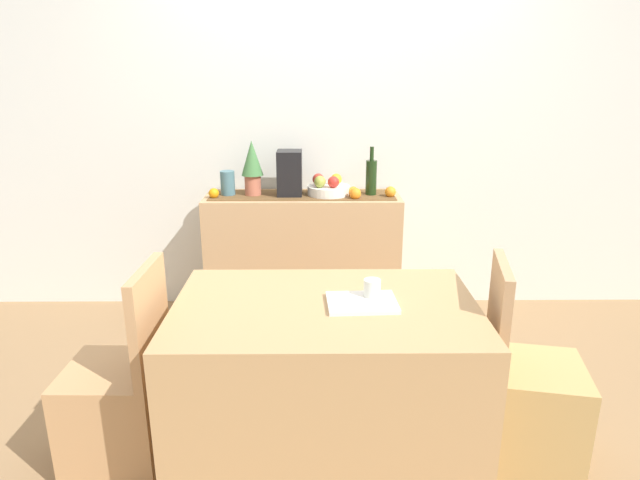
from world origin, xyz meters
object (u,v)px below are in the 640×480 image
fruit_bowl (329,190)px  dining_table (325,384)px  wine_bottle (371,177)px  coffee_maker (290,173)px  sideboard_console (303,257)px  ceramic_vase (228,183)px  potted_plant (252,165)px  chair_by_corner (529,403)px  chair_near_window (120,406)px  coffee_cup (372,290)px  open_book (362,303)px

fruit_bowl → dining_table: fruit_bowl is taller
dining_table → wine_bottle: bearing=77.7°
coffee_maker → sideboard_console: bearing=0.0°
ceramic_vase → potted_plant: (0.16, 0.00, 0.12)m
fruit_bowl → chair_by_corner: 1.81m
fruit_bowl → dining_table: 1.57m
wine_bottle → sideboard_console: bearing=180.0°
coffee_maker → chair_by_corner: coffee_maker is taller
coffee_maker → chair_near_window: (-0.68, -1.48, -0.74)m
sideboard_console → ceramic_vase: ceramic_vase is taller
coffee_maker → dining_table: (0.21, -1.48, -0.63)m
wine_bottle → coffee_cup: size_ratio=3.52×
fruit_bowl → chair_by_corner: bearing=-60.5°
chair_near_window → chair_by_corner: 1.77m
coffee_maker → ceramic_vase: 0.41m
coffee_cup → wine_bottle: bearing=84.8°
sideboard_console → fruit_bowl: bearing=0.0°
fruit_bowl → dining_table: bearing=-91.8°
sideboard_console → wine_bottle: size_ratio=4.02×
dining_table → chair_by_corner: 0.89m
chair_by_corner → open_book: bearing=-179.3°
ceramic_vase → potted_plant: size_ratio=0.45×
dining_table → coffee_cup: bearing=11.7°
wine_bottle → potted_plant: size_ratio=0.89×
ceramic_vase → dining_table: ceramic_vase is taller
chair_by_corner → wine_bottle: bearing=110.7°
coffee_cup → open_book: bearing=-134.5°
ceramic_vase → dining_table: 1.70m
ceramic_vase → coffee_cup: size_ratio=1.79×
fruit_bowl → wine_bottle: 0.29m
sideboard_console → chair_by_corner: 1.80m
sideboard_console → chair_by_corner: size_ratio=1.42×
wine_bottle → coffee_cup: wine_bottle is taller
potted_plant → dining_table: 1.70m
open_book → coffee_cup: 0.07m
dining_table → chair_near_window: (-0.88, -0.00, -0.10)m
sideboard_console → potted_plant: (-0.32, 0.00, 0.63)m
potted_plant → fruit_bowl: bearing=-0.0°
potted_plant → chair_near_window: 1.74m
wine_bottle → potted_plant: bearing=180.0°
ceramic_vase → potted_plant: potted_plant is taller
coffee_maker → potted_plant: potted_plant is taller
ceramic_vase → chair_by_corner: size_ratio=0.18×
fruit_bowl → coffee_maker: size_ratio=0.94×
coffee_cup → chair_near_window: size_ratio=0.10×
coffee_maker → chair_by_corner: size_ratio=0.33×
coffee_maker → chair_by_corner: 1.98m
sideboard_console → chair_near_window: (-0.76, -1.48, -0.16)m
fruit_bowl → potted_plant: bearing=180.0°
coffee_maker → chair_by_corner: bearing=-53.6°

